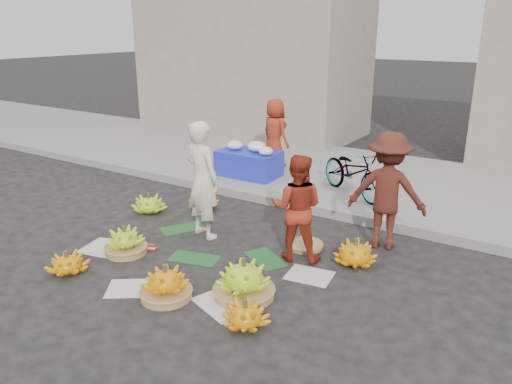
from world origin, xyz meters
The scene contains 23 objects.
ground centered at (0.00, 0.00, 0.00)m, with size 80.00×80.00×0.00m, color black.
curb centered at (0.00, 2.20, 0.07)m, with size 40.00×0.25×0.15m, color gray.
sidewalk centered at (0.00, 4.30, 0.06)m, with size 40.00×4.00×0.12m, color gray.
building_left centered at (-4.00, 7.20, 2.00)m, with size 6.00×3.00×4.00m, color gray.
newspaper_scatter centered at (0.00, -0.80, 0.00)m, with size 3.20×1.80×0.00m, color silver, non-canonical shape.
banana_leaves centered at (-0.10, 0.20, 0.00)m, with size 2.00×1.00×0.00m, color #184A21, non-canonical shape.
banana_bunch_0 centered at (-0.98, -0.57, 0.17)m, with size 0.56×0.56×0.40m.
banana_bunch_1 centered at (-1.17, -1.36, 0.13)m, with size 0.50×0.50×0.30m.
banana_bunch_2 centered at (0.27, -1.14, 0.17)m, with size 0.62×0.62×0.41m.
banana_bunch_3 centered at (1.34, -1.13, 0.13)m, with size 0.54×0.54×0.30m.
banana_bunch_4 centered at (0.99, -0.64, 0.20)m, with size 0.75×0.75×0.47m.
banana_bunch_5 centered at (1.74, 0.81, 0.15)m, with size 0.59×0.59×0.35m.
banana_bunch_6 centered at (-1.81, 0.73, 0.15)m, with size 0.70×0.70×0.34m.
banana_bunch_7 centered at (-1.18, 1.37, 0.14)m, with size 0.66×0.66×0.32m.
basket_spare centered at (0.98, 0.90, 0.03)m, with size 0.48×0.48×0.06m, color olive.
incense_stack centered at (-0.79, -0.34, 0.05)m, with size 0.20×0.06×0.08m, color #B42413.
vendor_cream centered at (-0.47, 0.49, 0.85)m, with size 0.62×0.41×1.70m, color white.
vendor_red centered at (1.02, 0.55, 0.71)m, with size 0.69×0.54×1.41m, color #B1331B.
man_striped centered at (1.87, 1.53, 0.81)m, with size 1.05×0.60×1.62m, color maroon.
flower_table centered at (-1.38, 3.05, 0.40)m, with size 1.19×0.75×0.68m.
grey_bucket centered at (-2.12, 3.22, 0.27)m, with size 0.27×0.27×0.30m, color slate.
flower_vendor centered at (-1.31, 3.91, 0.82)m, with size 0.69×0.45×1.40m, color #B1331B.
bicycle centered at (0.78, 3.04, 0.54)m, with size 1.60×0.56×0.84m, color gray.
Camera 1 is at (3.82, -4.78, 2.94)m, focal length 35.00 mm.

